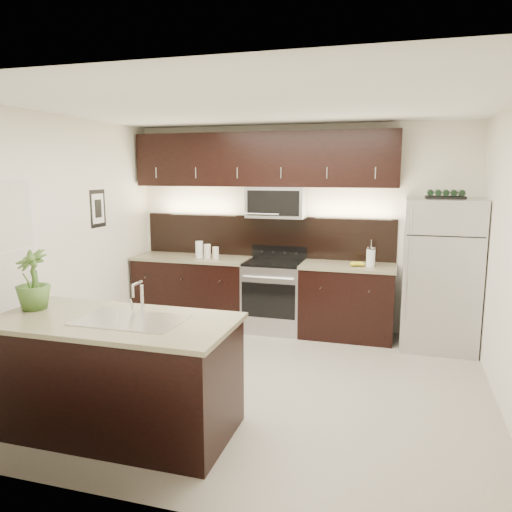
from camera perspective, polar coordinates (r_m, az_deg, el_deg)
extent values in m
plane|color=gray|center=(5.19, 0.10, -14.22)|extent=(4.50, 4.50, 0.00)
cube|color=silver|center=(6.73, 4.85, 3.23)|extent=(4.50, 0.02, 2.70)
cube|color=silver|center=(2.97, -10.74, -5.15)|extent=(4.50, 0.02, 2.70)
cube|color=silver|center=(5.84, -21.64, 1.59)|extent=(0.02, 4.00, 2.70)
cube|color=white|center=(4.78, 0.11, 16.87)|extent=(4.50, 4.00, 0.02)
cube|color=beige|center=(5.28, -26.54, -3.29)|extent=(0.04, 0.80, 2.02)
sphere|color=silver|center=(5.50, -24.06, -2.74)|extent=(0.06, 0.06, 0.06)
cube|color=black|center=(6.40, -17.61, 5.18)|extent=(0.01, 0.32, 0.46)
cube|color=white|center=(6.40, -17.59, 5.18)|extent=(0.00, 0.24, 0.36)
cube|color=black|center=(7.01, -7.20, -4.02)|extent=(1.57, 0.62, 0.90)
cube|color=black|center=(6.49, 10.37, -5.23)|extent=(1.16, 0.62, 0.90)
cube|color=#B2B2B7|center=(6.65, 2.09, -4.71)|extent=(0.76, 0.62, 0.90)
cube|color=black|center=(6.55, 2.12, -0.77)|extent=(0.76, 0.60, 0.03)
cube|color=tan|center=(6.92, -7.28, -0.23)|extent=(1.59, 0.65, 0.04)
cube|color=tan|center=(6.39, 10.50, -1.15)|extent=(1.18, 0.65, 0.04)
cube|color=black|center=(6.83, 1.07, 2.27)|extent=(3.49, 0.02, 0.56)
cube|color=#B2B2B7|center=(6.56, 2.39, 6.16)|extent=(0.76, 0.40, 0.40)
cube|color=black|center=(6.63, 0.75, 10.96)|extent=(3.49, 0.33, 0.70)
cube|color=black|center=(4.32, -15.73, -13.17)|extent=(1.90, 0.90, 0.90)
cube|color=tan|center=(4.17, -16.03, -7.19)|extent=(1.96, 0.96, 0.04)
cube|color=silver|center=(4.08, -14.25, -7.08)|extent=(0.84, 0.50, 0.01)
cylinder|color=silver|center=(4.23, -12.87, -4.84)|extent=(0.03, 0.03, 0.24)
cylinder|color=silver|center=(4.13, -13.42, -3.05)|extent=(0.02, 0.14, 0.02)
cylinder|color=silver|center=(4.08, -13.87, -3.94)|extent=(0.02, 0.02, 0.10)
cube|color=#B2B2B7|center=(6.32, 20.31, -1.95)|extent=(0.86, 0.78, 1.79)
cube|color=black|center=(6.21, 20.81, 6.29)|extent=(0.44, 0.27, 0.03)
cylinder|color=black|center=(6.20, 19.28, 6.85)|extent=(0.07, 0.25, 0.07)
cylinder|color=black|center=(6.20, 20.06, 6.81)|extent=(0.07, 0.25, 0.07)
cylinder|color=black|center=(6.21, 20.83, 6.77)|extent=(0.07, 0.25, 0.07)
cylinder|color=black|center=(6.22, 21.61, 6.72)|extent=(0.07, 0.25, 0.07)
cylinder|color=black|center=(6.22, 22.39, 6.68)|extent=(0.07, 0.25, 0.07)
imported|color=#406528|center=(4.62, -24.18, -2.50)|extent=(0.32, 0.32, 0.51)
cylinder|color=silver|center=(6.80, -6.51, 0.75)|extent=(0.10, 0.10, 0.23)
cylinder|color=beige|center=(6.75, -5.58, 0.54)|extent=(0.09, 0.09, 0.19)
cylinder|color=beige|center=(6.70, -4.65, 0.36)|extent=(0.08, 0.08, 0.16)
cylinder|color=silver|center=(6.29, 12.97, -0.20)|extent=(0.11, 0.11, 0.22)
cylinder|color=silver|center=(6.27, 13.01, 0.87)|extent=(0.11, 0.11, 0.02)
cylinder|color=silver|center=(6.27, 13.03, 1.36)|extent=(0.01, 0.01, 0.09)
ellipsoid|color=gold|center=(6.29, 10.99, -0.87)|extent=(0.22, 0.20, 0.06)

